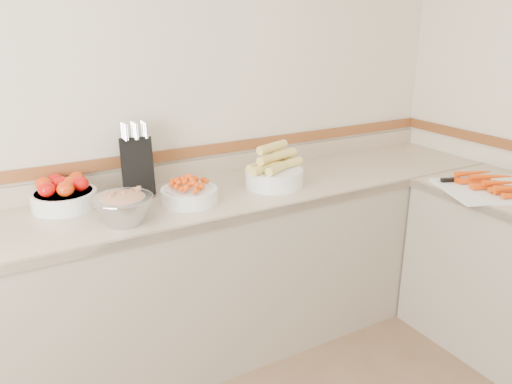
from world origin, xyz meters
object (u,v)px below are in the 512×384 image
tomato_bowl (64,194)px  corn_bowl (274,172)px  rhubarb_bowl (123,207)px  knife_block (137,165)px  cherry_tomato_bowl (189,193)px  cutting_board (494,187)px

tomato_bowl → corn_bowl: corn_bowl is taller
tomato_bowl → rhubarb_bowl: size_ratio=1.14×
tomato_bowl → knife_block: bearing=3.2°
tomato_bowl → cherry_tomato_bowl: tomato_bowl is taller
tomato_bowl → rhubarb_bowl: 0.39m
cherry_tomato_bowl → corn_bowl: (0.50, 0.01, 0.02)m
rhubarb_bowl → tomato_bowl: bearing=119.9°
corn_bowl → rhubarb_bowl: 0.85m
corn_bowl → rhubarb_bowl: size_ratio=1.30×
knife_block → cherry_tomato_bowl: knife_block is taller
cherry_tomato_bowl → rhubarb_bowl: bearing=-163.8°
corn_bowl → cutting_board: (0.96, -0.64, -0.05)m
cherry_tomato_bowl → cutting_board: (1.45, -0.63, -0.03)m
rhubarb_bowl → cutting_board: rhubarb_bowl is taller
knife_block → tomato_bowl: (-0.37, -0.02, -0.09)m
cutting_board → knife_block: bearing=151.5°
cherry_tomato_bowl → rhubarb_bowl: rhubarb_bowl is taller
tomato_bowl → cutting_board: 2.18m
rhubarb_bowl → cutting_board: 1.88m
knife_block → cutting_board: bearing=-28.5°
cutting_board → rhubarb_bowl: bearing=163.7°
cherry_tomato_bowl → corn_bowl: 0.50m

